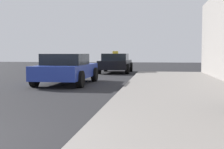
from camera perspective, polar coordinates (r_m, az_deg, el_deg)
name	(u,v)px	position (r m, az deg, el deg)	size (l,w,h in m)	color
car_blue	(67,69)	(12.97, -8.42, 1.08)	(2.03, 4.16, 1.27)	#233899
car_black	(116,63)	(20.29, 0.69, 2.16)	(2.01, 4.03, 1.43)	black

